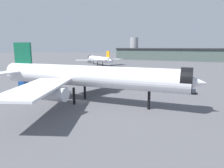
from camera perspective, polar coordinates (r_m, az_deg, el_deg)
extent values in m
plane|color=#56565B|center=(62.09, -8.42, -4.93)|extent=(900.00, 900.00, 0.00)
cylinder|color=white|center=(59.45, -6.84, 2.21)|extent=(56.41, 6.64, 6.09)
cone|color=white|center=(52.46, 21.40, 0.48)|extent=(6.75, 6.03, 5.96)
cone|color=white|center=(76.84, -25.72, 3.10)|extent=(7.97, 5.86, 5.78)
cylinder|color=black|center=(52.40, 20.10, 1.06)|extent=(2.80, 6.17, 6.15)
cube|color=white|center=(75.40, -4.10, 3.40)|extent=(16.20, 26.89, 0.49)
cylinder|color=#B7BAC1|center=(72.38, -4.15, 1.50)|extent=(7.92, 3.43, 3.35)
cube|color=white|center=(49.28, -20.03, -0.93)|extent=(16.62, 26.91, 0.49)
cylinder|color=#B7BAC1|center=(51.11, -16.51, -2.64)|extent=(7.92, 3.43, 3.35)
cube|color=#0F5138|center=(73.21, -23.60, 6.78)|extent=(6.77, 0.68, 9.74)
cube|color=white|center=(79.07, -20.60, 4.09)|extent=(5.17, 10.19, 0.37)
cube|color=white|center=(69.90, -27.80, 2.81)|extent=(5.17, 10.19, 0.37)
cylinder|color=black|center=(54.52, 10.28, -4.50)|extent=(0.73, 0.73, 4.87)
cylinder|color=black|center=(64.52, -7.61, -2.11)|extent=(0.73, 0.73, 4.87)
cylinder|color=black|center=(59.17, -10.61, -3.33)|extent=(0.73, 0.73, 4.87)
cylinder|color=white|center=(180.47, -3.62, 7.03)|extent=(35.69, 32.11, 4.46)
cone|color=white|center=(200.66, -6.09, 7.32)|extent=(6.57, 6.52, 4.37)
cone|color=white|center=(160.69, -0.55, 6.64)|extent=(7.15, 7.01, 4.24)
cylinder|color=black|center=(199.81, -6.00, 7.41)|extent=(4.48, 4.71, 4.51)
cube|color=white|center=(172.99, -6.88, 6.64)|extent=(20.42, 16.01, 0.36)
cylinder|color=#B7BAC1|center=(174.88, -6.25, 6.21)|extent=(6.20, 5.87, 2.45)
cube|color=white|center=(182.55, 0.30, 6.91)|extent=(14.16, 20.77, 0.36)
cylinder|color=#B7BAC1|center=(182.53, -0.52, 6.44)|extent=(6.20, 5.87, 2.45)
cube|color=orange|center=(163.63, -1.10, 7.95)|extent=(4.22, 3.79, 7.14)
cube|color=white|center=(160.89, -2.59, 6.79)|extent=(8.12, 8.48, 0.27)
cube|color=white|center=(165.25, 0.62, 6.89)|extent=(8.12, 8.48, 0.27)
cylinder|color=black|center=(193.61, -5.24, 6.04)|extent=(0.54, 0.54, 3.57)
cylinder|color=black|center=(177.84, -4.03, 5.67)|extent=(0.54, 0.54, 3.57)
cylinder|color=black|center=(179.69, -2.65, 5.74)|extent=(0.54, 0.54, 3.57)
cube|color=#475651|center=(261.45, 21.72, 7.54)|extent=(188.34, 42.41, 13.37)
cube|color=#232628|center=(261.28, 21.83, 9.14)|extent=(188.54, 45.37, 1.20)
cylinder|color=#939399|center=(277.06, 6.16, 9.87)|extent=(10.66, 10.66, 28.27)
cube|color=black|center=(92.77, -23.26, -0.19)|extent=(3.79, 5.93, 0.35)
cube|color=#194799|center=(91.18, -23.79, 0.22)|extent=(2.84, 2.77, 1.60)
cube|color=#1E2D38|center=(90.28, -24.11, 0.31)|extent=(1.87, 0.64, 0.80)
cube|color=#194799|center=(93.42, -23.03, 0.69)|extent=(3.16, 3.82, 2.20)
cylinder|color=black|center=(90.59, -23.19, -0.53)|extent=(0.53, 0.94, 0.90)
cylinder|color=black|center=(91.70, -24.45, -0.50)|extent=(0.53, 0.94, 0.90)
cylinder|color=black|center=(93.93, -22.09, -0.09)|extent=(0.53, 0.94, 0.90)
cylinder|color=black|center=(95.01, -23.32, -0.07)|extent=(0.53, 0.94, 0.90)
cube|color=black|center=(77.12, 21.73, -2.18)|extent=(1.64, 3.22, 0.30)
cube|color=#232833|center=(76.03, 21.75, -1.77)|extent=(1.62, 1.30, 1.20)
cube|color=#1E2D38|center=(75.41, 21.75, -1.68)|extent=(1.34, 0.10, 0.60)
cube|color=#232833|center=(77.56, 21.77, -1.66)|extent=(1.62, 1.94, 0.90)
cylinder|color=black|center=(76.05, 22.30, -2.50)|extent=(0.29, 0.70, 0.70)
cylinder|color=black|center=(76.06, 21.10, -2.42)|extent=(0.29, 0.70, 0.70)
cylinder|color=black|center=(78.24, 22.33, -2.16)|extent=(0.29, 0.70, 0.70)
cylinder|color=black|center=(78.26, 21.16, -2.08)|extent=(0.29, 0.70, 0.70)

